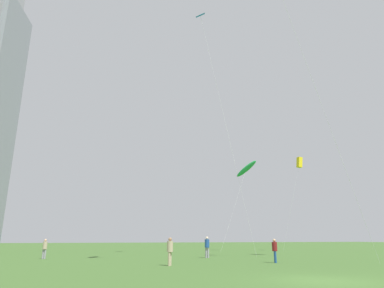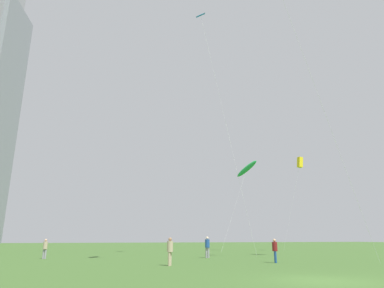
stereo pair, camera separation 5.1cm
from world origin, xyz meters
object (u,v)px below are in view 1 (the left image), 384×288
at_px(person_standing_1, 275,249).
at_px(kite_flying_6, 201,18).
at_px(person_standing_0, 170,249).
at_px(kite_flying_2, 246,169).
at_px(person_standing_2, 207,246).
at_px(kite_flying_4, 299,163).
at_px(person_standing_3, 45,247).

height_order(person_standing_1, kite_flying_6, kite_flying_6).
bearing_deg(person_standing_0, kite_flying_2, 0.68).
bearing_deg(person_standing_2, kite_flying_2, 76.48).
relative_size(person_standing_2, kite_flying_4, 0.14).
relative_size(person_standing_2, kite_flying_2, 0.14).
relative_size(person_standing_3, kite_flying_4, 0.12).
xyz_separation_m(person_standing_0, kite_flying_6, (5.85, 9.38, 24.30)).
bearing_deg(kite_flying_2, kite_flying_4, -28.07).
bearing_deg(person_standing_2, kite_flying_6, 105.58).
relative_size(person_standing_3, kite_flying_6, 0.06).
bearing_deg(kite_flying_2, kite_flying_6, -134.46).
height_order(person_standing_2, person_standing_3, person_standing_2).
height_order(person_standing_0, person_standing_1, person_standing_0).
height_order(person_standing_1, person_standing_2, person_standing_2).
distance_m(person_standing_0, kite_flying_4, 31.10).
distance_m(person_standing_2, kite_flying_4, 23.28).
relative_size(person_standing_1, kite_flying_4, 0.13).
distance_m(person_standing_0, kite_flying_2, 28.67).
distance_m(person_standing_0, kite_flying_6, 26.69).
distance_m(kite_flying_2, kite_flying_4, 7.37).
xyz_separation_m(kite_flying_2, kite_flying_6, (-11.15, -11.36, 14.15)).
bearing_deg(kite_flying_6, person_standing_2, -101.62).
bearing_deg(person_standing_1, person_standing_0, 114.48).
relative_size(person_standing_1, person_standing_2, 0.90).
distance_m(person_standing_2, kite_flying_2, 20.41).
bearing_deg(person_standing_1, person_standing_2, 39.89).
relative_size(person_standing_1, person_standing_3, 1.01).
height_order(person_standing_0, person_standing_3, person_standing_0).
bearing_deg(person_standing_1, kite_flying_4, -19.00).
xyz_separation_m(person_standing_0, kite_flying_4, (23.48, 17.29, 10.83)).
bearing_deg(person_standing_3, person_standing_0, 143.52).
bearing_deg(person_standing_1, kite_flying_6, 33.89).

